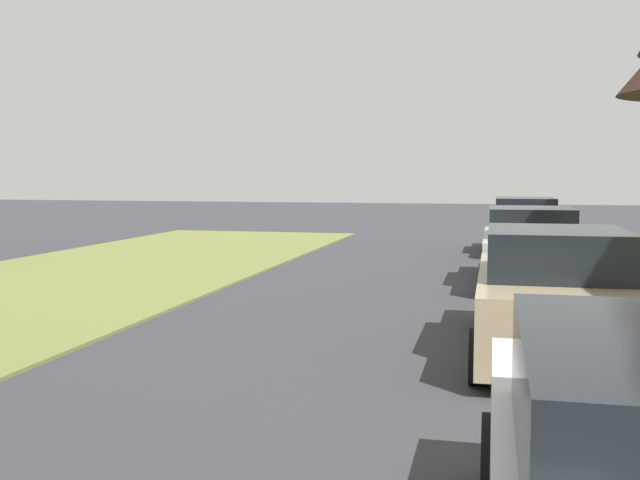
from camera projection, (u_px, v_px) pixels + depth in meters
The scene contains 3 objects.
parked_sedan_tan at pixel (554, 296), 9.28m from camera, with size 1.97×4.42×1.57m.
parked_sedan_silver at pixel (530, 249), 15.05m from camera, with size 1.97×4.42×1.57m.
parked_sedan_navy at pixel (524, 228), 21.14m from camera, with size 1.97×4.42×1.57m.
Camera 1 is at (1.60, 2.99, 2.24)m, focal length 42.07 mm.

